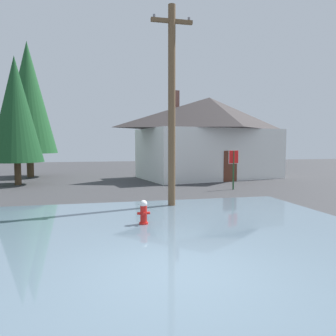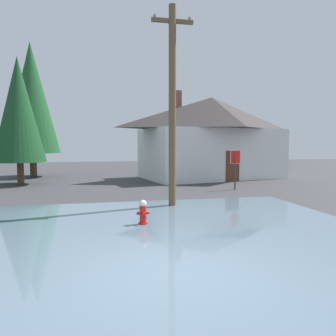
# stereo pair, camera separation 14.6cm
# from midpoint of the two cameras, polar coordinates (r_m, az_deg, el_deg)

# --- Properties ---
(ground_plane) EXTENTS (80.00, 80.00, 0.10)m
(ground_plane) POSITION_cam_midpoint_polar(r_m,az_deg,el_deg) (6.45, 1.70, -18.37)
(ground_plane) COLOR #38383A
(flood_puddle) EXTENTS (11.37, 10.80, 0.04)m
(flood_puddle) POSITION_cam_midpoint_polar(r_m,az_deg,el_deg) (8.52, 2.20, -12.19)
(flood_puddle) COLOR slate
(flood_puddle) RESTS_ON ground
(lane_stop_bar) EXTENTS (3.24, 0.58, 0.01)m
(lane_stop_bar) POSITION_cam_midpoint_polar(r_m,az_deg,el_deg) (5.40, 0.73, -22.42)
(lane_stop_bar) COLOR silver
(lane_stop_bar) RESTS_ON ground
(fire_hydrant) EXTENTS (0.38, 0.33, 0.76)m
(fire_hydrant) POSITION_cam_midpoint_polar(r_m,az_deg,el_deg) (9.77, -3.99, -7.90)
(fire_hydrant) COLOR red
(fire_hydrant) RESTS_ON ground
(utility_pole) EXTENTS (1.60, 0.28, 7.64)m
(utility_pole) POSITION_cam_midpoint_polar(r_m,az_deg,el_deg) (12.62, 1.11, 11.37)
(utility_pole) COLOR brown
(utility_pole) RESTS_ON ground
(stop_sign_far) EXTENTS (0.68, 0.29, 2.11)m
(stop_sign_far) POSITION_cam_midpoint_polar(r_m,az_deg,el_deg) (17.55, 12.01, 1.11)
(stop_sign_far) COLOR #1E4C28
(stop_sign_far) RESTS_ON ground
(house) EXTENTS (11.06, 7.61, 6.20)m
(house) POSITION_cam_midpoint_polar(r_m,az_deg,el_deg) (23.50, 7.82, 5.55)
(house) COLOR silver
(house) RESTS_ON ground
(pine_tree_tall_left) EXTENTS (3.03, 3.03, 7.57)m
(pine_tree_tall_left) POSITION_cam_midpoint_polar(r_m,az_deg,el_deg) (21.30, -24.67, 9.32)
(pine_tree_tall_left) COLOR #4C3823
(pine_tree_tall_left) RESTS_ON ground
(pine_tree_mid_left) EXTENTS (3.93, 3.93, 9.84)m
(pine_tree_mid_left) POSITION_cam_midpoint_polar(r_m,az_deg,el_deg) (26.12, -22.79, 11.30)
(pine_tree_mid_left) COLOR #4C3823
(pine_tree_mid_left) RESTS_ON ground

